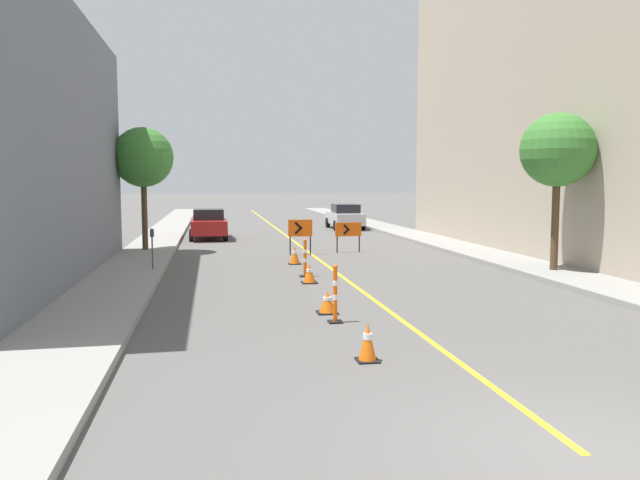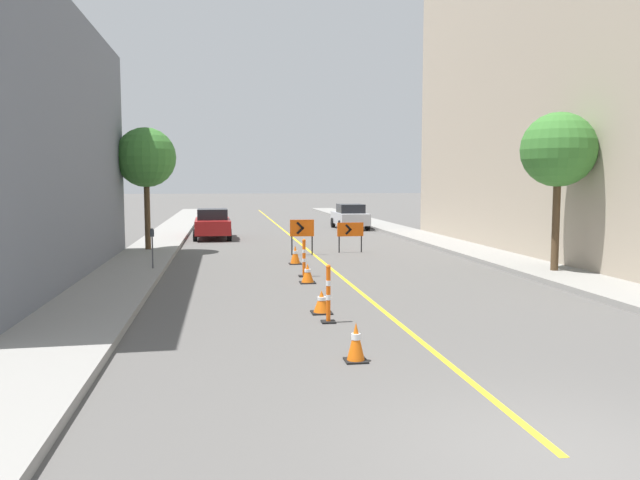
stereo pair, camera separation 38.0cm
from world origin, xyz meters
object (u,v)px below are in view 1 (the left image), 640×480
object	(u,v)px
arrow_barricade_secondary	(348,231)
traffic_cone_third	(309,273)
traffic_cone_fourth	(295,255)
arrow_barricade_primary	(300,230)
delineator_post_front	(335,297)
parked_car_curb_mid	(345,216)
street_tree_right_near	(558,151)
parked_car_curb_near	(209,224)
parking_meter_near_curb	(152,240)
traffic_cone_nearest	(368,342)
traffic_cone_second	(327,302)
street_tree_left_near	(143,158)
delineator_post_rear	(305,260)

from	to	relation	value
arrow_barricade_secondary	traffic_cone_third	bearing A→B (deg)	-113.20
traffic_cone_fourth	arrow_barricade_primary	bearing A→B (deg)	77.81
delineator_post_front	parked_car_curb_mid	size ratio (longest dim) A/B	0.29
traffic_cone_fourth	street_tree_right_near	xyz separation A→B (m)	(7.95, -4.04, 3.66)
parked_car_curb_near	parking_meter_near_curb	world-z (taller)	parked_car_curb_near
traffic_cone_fourth	parked_car_curb_near	bearing A→B (deg)	106.44
traffic_cone_nearest	traffic_cone_fourth	distance (m)	12.50
traffic_cone_second	street_tree_left_near	xyz separation A→B (m)	(-5.38, 13.01, 3.74)
traffic_cone_third	parked_car_curb_near	bearing A→B (deg)	101.43
parking_meter_near_curb	street_tree_right_near	world-z (taller)	street_tree_right_near
arrow_barricade_secondary	parked_car_curb_mid	bearing A→B (deg)	75.82
traffic_cone_third	delineator_post_rear	size ratio (longest dim) A/B	0.49
traffic_cone_second	traffic_cone_fourth	xyz separation A→B (m)	(0.37, 8.60, 0.08)
delineator_post_rear	street_tree_left_near	size ratio (longest dim) A/B	0.24
delineator_post_front	parked_car_curb_near	size ratio (longest dim) A/B	0.29
street_tree_right_near	street_tree_left_near	bearing A→B (deg)	148.30
parking_meter_near_curb	delineator_post_rear	bearing A→B (deg)	-16.38
delineator_post_rear	parking_meter_near_curb	world-z (taller)	parking_meter_near_curb
arrow_barricade_secondary	parked_car_curb_mid	distance (m)	13.20
parking_meter_near_curb	traffic_cone_second	bearing A→B (deg)	-57.02
delineator_post_front	arrow_barricade_primary	xyz separation A→B (m)	(0.98, 12.34, 0.49)
street_tree_left_near	traffic_cone_second	bearing A→B (deg)	-67.55
parking_meter_near_curb	parked_car_curb_near	bearing A→B (deg)	81.94
delineator_post_rear	parking_meter_near_curb	distance (m)	5.08
parked_car_curb_near	parking_meter_near_curb	xyz separation A→B (m)	(-1.74, -12.32, 0.31)
parked_car_curb_near	delineator_post_rear	bearing A→B (deg)	-78.63
parking_meter_near_curb	street_tree_right_near	size ratio (longest dim) A/B	0.26
traffic_cone_second	parked_car_curb_near	size ratio (longest dim) A/B	0.12
traffic_cone_nearest	street_tree_right_near	distance (m)	12.43
arrow_barricade_primary	arrow_barricade_secondary	size ratio (longest dim) A/B	1.14
traffic_cone_nearest	street_tree_left_near	bearing A→B (deg)	107.55
street_tree_left_near	arrow_barricade_primary	bearing A→B (deg)	-14.45
traffic_cone_third	arrow_barricade_primary	size ratio (longest dim) A/B	0.40
street_tree_right_near	traffic_cone_third	bearing A→B (deg)	-178.08
traffic_cone_nearest	parked_car_curb_mid	world-z (taller)	parked_car_curb_mid
delineator_post_rear	street_tree_left_near	world-z (taller)	street_tree_left_near
delineator_post_rear	arrow_barricade_primary	world-z (taller)	arrow_barricade_primary
traffic_cone_third	arrow_barricade_secondary	distance (m)	8.23
street_tree_right_near	arrow_barricade_primary	bearing A→B (deg)	137.13
traffic_cone_fourth	parking_meter_near_curb	world-z (taller)	parking_meter_near_curb
parking_meter_near_curb	traffic_cone_third	bearing A→B (deg)	-29.44
traffic_cone_nearest	parked_car_curb_mid	distance (m)	29.39
traffic_cone_nearest	street_tree_right_near	xyz separation A→B (m)	(8.34, 8.45, 3.67)
traffic_cone_third	parked_car_curb_near	distance (m)	15.34
traffic_cone_fourth	delineator_post_front	bearing A→B (deg)	-92.27
parked_car_curb_near	arrow_barricade_secondary	bearing A→B (deg)	-52.45
traffic_cone_second	parked_car_curb_near	distance (m)	19.52
arrow_barricade_secondary	delineator_post_front	bearing A→B (deg)	-106.30
traffic_cone_second	traffic_cone_third	distance (m)	4.29
arrow_barricade_secondary	parked_car_curb_mid	world-z (taller)	parked_car_curb_mid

